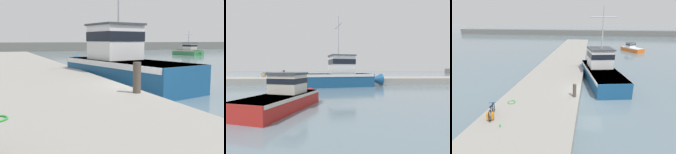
% 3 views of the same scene
% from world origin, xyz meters
% --- Properties ---
extents(ground_plane, '(320.00, 320.00, 0.00)m').
position_xyz_m(ground_plane, '(0.00, 0.00, 0.00)').
color(ground_plane, slate).
extents(dock_pier, '(6.40, 80.00, 0.82)m').
position_xyz_m(dock_pier, '(-4.06, 0.00, 0.41)').
color(dock_pier, gray).
rests_on(dock_pier, ground_plane).
extents(fishing_boat_main, '(5.09, 11.53, 8.32)m').
position_xyz_m(fishing_boat_main, '(1.19, 5.40, 1.32)').
color(fishing_boat_main, navy).
rests_on(fishing_boat_main, ground_plane).
extents(boat_orange_near, '(6.31, 3.59, 1.91)m').
position_xyz_m(boat_orange_near, '(12.67, 2.14, 0.66)').
color(boat_orange_near, '#AD231E').
rests_on(boat_orange_near, ground_plane).
extents(bicycle_touring, '(0.78, 1.73, 0.79)m').
position_xyz_m(bicycle_touring, '(-6.40, -5.42, 1.18)').
color(bicycle_touring, black).
rests_on(bicycle_touring, dock_pier).
extents(mooring_post, '(0.29, 0.29, 1.12)m').
position_xyz_m(mooring_post, '(-1.28, -1.40, 1.38)').
color(mooring_post, '#51473D').
rests_on(mooring_post, dock_pier).
extents(hose_coil, '(0.60, 0.60, 0.05)m').
position_xyz_m(hose_coil, '(-6.04, -3.19, 0.85)').
color(hose_coil, green).
rests_on(hose_coil, dock_pier).
extents(water_bottle_on_curb, '(0.07, 0.07, 0.19)m').
position_xyz_m(water_bottle_on_curb, '(-5.32, -6.36, 0.92)').
color(water_bottle_on_curb, green).
rests_on(water_bottle_on_curb, dock_pier).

